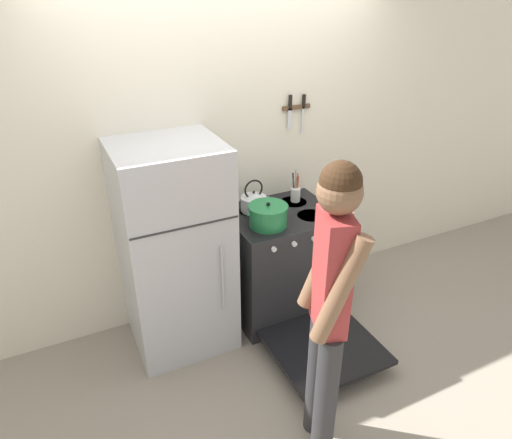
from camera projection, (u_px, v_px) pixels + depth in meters
ground_plane at (231, 294)px, 4.03m from camera, size 14.00×14.00×0.00m
wall_back at (225, 156)px, 3.46m from camera, size 10.00×0.06×2.55m
refrigerator at (175, 250)px, 3.20m from camera, size 0.71×0.67×1.55m
stove_range at (282, 264)px, 3.65m from camera, size 0.81×1.37×0.89m
dutch_oven_pot at (268, 215)px, 3.25m from camera, size 0.33×0.28×0.18m
tea_kettle at (254, 201)px, 3.47m from camera, size 0.25×0.20×0.25m
utensil_jar at (295, 193)px, 3.63m from camera, size 0.08×0.08×0.27m
person at (329, 304)px, 2.29m from camera, size 0.36×0.42×1.77m
wall_knife_strip at (296, 107)px, 3.50m from camera, size 0.24×0.03×0.31m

